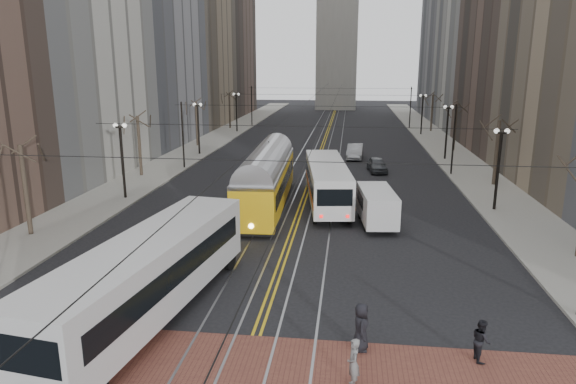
% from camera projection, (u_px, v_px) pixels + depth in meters
% --- Properties ---
extents(ground, '(260.00, 260.00, 0.00)m').
position_uv_depth(ground, '(261.00, 323.00, 20.69)').
color(ground, black).
rests_on(ground, ground).
extents(sidewalk_left, '(5.00, 140.00, 0.15)m').
position_uv_depth(sidewalk_left, '(205.00, 145.00, 65.74)').
color(sidewalk_left, gray).
rests_on(sidewalk_left, ground).
extents(sidewalk_right, '(5.00, 140.00, 0.15)m').
position_uv_depth(sidewalk_right, '(446.00, 149.00, 62.27)').
color(sidewalk_right, gray).
rests_on(sidewalk_right, ground).
extents(crosswalk_band, '(25.00, 6.00, 0.01)m').
position_uv_depth(crosswalk_band, '(240.00, 383.00, 16.84)').
color(crosswalk_band, brown).
rests_on(crosswalk_band, ground).
extents(streetcar_rails, '(4.80, 130.00, 0.02)m').
position_uv_depth(streetcar_rails, '(322.00, 147.00, 64.02)').
color(streetcar_rails, gray).
rests_on(streetcar_rails, ground).
extents(centre_lines, '(0.42, 130.00, 0.01)m').
position_uv_depth(centre_lines, '(322.00, 147.00, 64.02)').
color(centre_lines, gold).
rests_on(centre_lines, ground).
extents(building_left_mid, '(16.00, 20.00, 34.00)m').
position_uv_depth(building_left_mid, '(120.00, 7.00, 63.80)').
color(building_left_mid, slate).
rests_on(building_left_mid, ground).
extents(building_left_far, '(16.00, 20.00, 40.00)m').
position_uv_depth(building_left_far, '(207.00, 12.00, 101.59)').
color(building_left_far, brown).
rests_on(building_left_far, ground).
extents(building_right_mid, '(16.00, 20.00, 34.00)m').
position_uv_depth(building_right_mid, '(551.00, 1.00, 57.89)').
color(building_right_mid, brown).
rests_on(building_right_mid, ground).
extents(building_right_far, '(16.00, 20.00, 40.00)m').
position_uv_depth(building_right_far, '(473.00, 9.00, 95.67)').
color(building_right_far, slate).
rests_on(building_right_far, ground).
extents(lamp_posts, '(27.60, 57.20, 5.60)m').
position_uv_depth(lamp_posts, '(313.00, 145.00, 47.69)').
color(lamp_posts, black).
rests_on(lamp_posts, ground).
extents(street_trees, '(31.68, 53.28, 5.60)m').
position_uv_depth(street_trees, '(317.00, 136.00, 53.95)').
color(street_trees, '#382D23').
rests_on(street_trees, ground).
extents(trolley_wires, '(25.96, 120.00, 6.60)m').
position_uv_depth(trolley_wires, '(317.00, 127.00, 53.31)').
color(trolley_wires, black).
rests_on(trolley_wires, ground).
extents(transit_bus, '(4.75, 13.84, 3.39)m').
position_uv_depth(transit_bus, '(149.00, 279.00, 20.81)').
color(transit_bus, silver).
rests_on(transit_bus, ground).
extents(streetcar, '(3.23, 14.74, 3.45)m').
position_uv_depth(streetcar, '(267.00, 184.00, 37.03)').
color(streetcar, gold).
rests_on(streetcar, ground).
extents(rear_bus, '(4.08, 12.17, 3.12)m').
position_uv_depth(rear_bus, '(327.00, 184.00, 37.79)').
color(rear_bus, silver).
rests_on(rear_bus, ground).
extents(cargo_van, '(2.58, 5.42, 2.31)m').
position_uv_depth(cargo_van, '(377.00, 208.00, 33.05)').
color(cargo_van, silver).
rests_on(cargo_van, ground).
extents(sedan_grey, '(2.08, 4.17, 1.36)m').
position_uv_depth(sedan_grey, '(377.00, 165.00, 49.48)').
color(sedan_grey, '#414549').
rests_on(sedan_grey, ground).
extents(sedan_silver, '(1.96, 4.88, 1.58)m').
position_uv_depth(sedan_silver, '(355.00, 152.00, 56.26)').
color(sedan_silver, '#A5A8AD').
rests_on(sedan_silver, ground).
extents(pedestrian_a, '(0.61, 0.91, 1.82)m').
position_uv_depth(pedestrian_a, '(361.00, 327.00, 18.56)').
color(pedestrian_a, black).
rests_on(pedestrian_a, crosswalk_band).
extents(pedestrian_b, '(0.49, 0.67, 1.69)m').
position_uv_depth(pedestrian_b, '(353.00, 363.00, 16.43)').
color(pedestrian_b, slate).
rests_on(pedestrian_b, crosswalk_band).
extents(pedestrian_c, '(0.67, 0.81, 1.53)m').
position_uv_depth(pedestrian_c, '(481.00, 340.00, 17.95)').
color(pedestrian_c, black).
rests_on(pedestrian_c, crosswalk_band).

